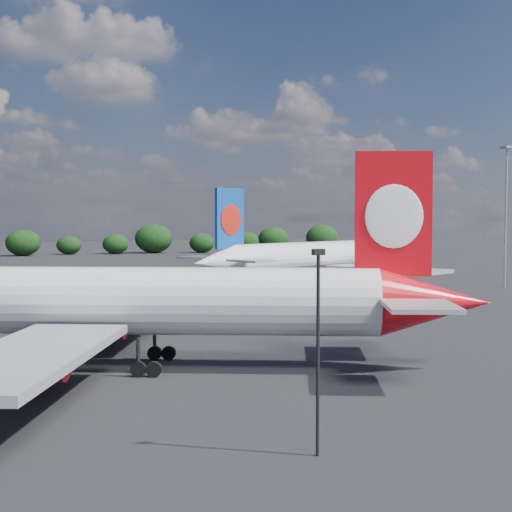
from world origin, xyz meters
name	(u,v)px	position (x,y,z in m)	size (l,w,h in m)	color
qantas_airliner	(143,303)	(8.56, 15.08, 4.65)	(44.46, 42.87, 15.28)	silver
china_southern_airliner	(309,258)	(46.16, 65.85, 4.53)	(43.27, 41.71, 14.86)	silver
apron_lamp_post	(318,339)	(11.69, -6.40, 5.28)	(0.55, 0.30, 9.30)	black
floodlight_mast_near	(506,196)	(72.17, 51.53, 13.98)	(1.60, 1.60, 21.49)	#95989D
billboard_yellow	(28,242)	(12.00, 182.00, 3.87)	(5.00, 0.30, 5.50)	#EDAC15
horizon_treeline	(4,242)	(5.33, 179.82, 3.98)	(206.69, 16.35, 9.04)	black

